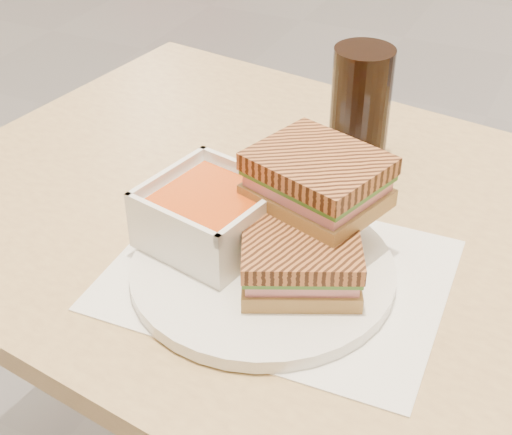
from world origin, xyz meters
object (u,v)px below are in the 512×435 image
at_px(soup_bowl, 211,217).
at_px(cola_glass, 360,110).
at_px(panini_lower, 301,261).
at_px(plate, 263,270).
at_px(main_table, 379,322).

bearing_deg(soup_bowl, cola_glass, 71.57).
height_order(soup_bowl, cola_glass, cola_glass).
height_order(panini_lower, cola_glass, cola_glass).
height_order(plate, cola_glass, cola_glass).
distance_m(soup_bowl, cola_glass, 0.27).
bearing_deg(cola_glass, soup_bowl, -108.43).
bearing_deg(panini_lower, cola_glass, 97.11).
xyz_separation_m(plate, soup_bowl, (-0.07, 0.02, 0.04)).
height_order(main_table, plate, plate).
height_order(soup_bowl, panini_lower, soup_bowl).
xyz_separation_m(soup_bowl, cola_glass, (0.08, 0.25, 0.03)).
height_order(main_table, panini_lower, panini_lower).
bearing_deg(main_table, panini_lower, -118.16).
relative_size(soup_bowl, cola_glass, 0.92).
bearing_deg(plate, soup_bowl, 166.13).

